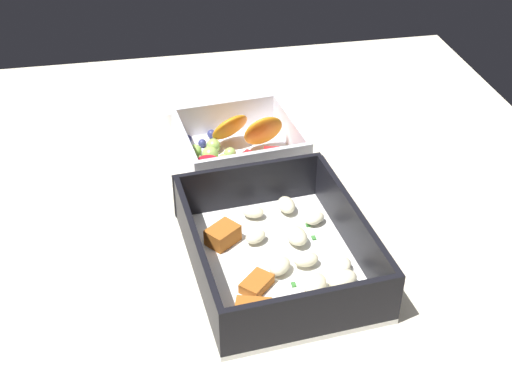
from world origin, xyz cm
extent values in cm
cube|color=beige|center=(0.00, 0.00, 1.00)|extent=(80.00, 80.00, 2.00)
cube|color=white|center=(-11.94, -0.96, 2.30)|extent=(21.97, 17.99, 0.60)
cube|color=black|center=(-21.92, -1.82, 5.14)|extent=(2.00, 16.26, 5.07)
cube|color=black|center=(-1.96, -0.10, 5.14)|extent=(2.00, 16.26, 5.07)
cube|color=black|center=(-12.61, 6.85, 5.14)|extent=(19.42, 2.27, 5.07)
cube|color=black|center=(-11.26, -8.77, 5.14)|extent=(19.42, 2.27, 5.07)
ellipsoid|color=beige|center=(-14.48, -6.95, 3.33)|extent=(2.55, 2.31, 1.05)
ellipsoid|color=beige|center=(-6.81, -6.12, 3.39)|extent=(2.38, 2.70, 1.12)
ellipsoid|color=beige|center=(-19.05, -3.22, 3.53)|extent=(2.78, 2.04, 1.33)
ellipsoid|color=beige|center=(-13.09, -3.58, 3.47)|extent=(1.96, 2.64, 1.24)
ellipsoid|color=beige|center=(-9.54, -3.48, 3.62)|extent=(3.29, 2.61, 1.46)
ellipsoid|color=beige|center=(-4.56, 0.43, 3.41)|extent=(2.27, 2.70, 1.15)
ellipsoid|color=beige|center=(-19.74, -5.51, 3.47)|extent=(1.95, 2.62, 1.24)
ellipsoid|color=beige|center=(-4.15, -3.72, 3.51)|extent=(2.69, 1.95, 1.30)
ellipsoid|color=beige|center=(-13.60, -0.90, 3.50)|extent=(3.11, 3.06, 1.28)
ellipsoid|color=beige|center=(-16.73, -6.15, 3.64)|extent=(3.08, 3.56, 1.49)
ellipsoid|color=beige|center=(-16.84, -3.46, 3.63)|extent=(3.58, 3.33, 1.47)
ellipsoid|color=beige|center=(-8.64, 0.51, 3.39)|extent=(2.46, 2.74, 1.13)
cube|color=#AD5B1E|center=(-7.94, 3.76, 3.50)|extent=(3.79, 3.94, 1.79)
cube|color=#AD5B1E|center=(-18.69, 2.66, 3.34)|extent=(2.83, 3.65, 1.48)
cube|color=#AD5B1E|center=(-15.18, 1.67, 3.10)|extent=(3.63, 3.63, 1.01)
cube|color=#387A33|center=(-17.70, -7.43, 2.70)|extent=(0.60, 0.40, 0.20)
cube|color=#387A33|center=(-9.17, -5.45, 2.70)|extent=(0.60, 0.40, 0.20)
cube|color=#387A33|center=(-6.97, -5.39, 2.70)|extent=(0.60, 0.40, 0.20)
cube|color=#387A33|center=(-15.55, -1.80, 2.70)|extent=(0.60, 0.40, 0.20)
cube|color=white|center=(8.17, -0.72, 2.30)|extent=(14.53, 15.14, 0.60)
cube|color=white|center=(1.95, -1.40, 4.63)|extent=(2.09, 13.79, 4.05)
cube|color=white|center=(14.39, -0.04, 4.63)|extent=(2.09, 13.79, 4.05)
cube|color=white|center=(7.46, 5.84, 4.63)|extent=(11.91, 1.88, 4.05)
cube|color=white|center=(8.89, -7.28, 4.63)|extent=(11.91, 1.88, 4.05)
ellipsoid|color=orange|center=(8.75, -3.78, 5.24)|extent=(4.25, 5.52, 5.07)
ellipsoid|color=orange|center=(10.61, -0.22, 5.10)|extent=(5.71, 6.12, 4.79)
cube|color=red|center=(5.17, -1.16, 3.39)|extent=(3.24, 3.26, 1.58)
cube|color=red|center=(5.12, -4.16, 3.47)|extent=(3.39, 2.90, 1.74)
sphere|color=#9ECC60|center=(7.45, 0.51, 3.34)|extent=(1.49, 1.49, 1.49)
sphere|color=#9ECC60|center=(6.33, 4.31, 3.32)|extent=(1.45, 1.45, 1.45)
sphere|color=#9ECC60|center=(9.46, 2.24, 3.46)|extent=(1.73, 1.73, 1.73)
sphere|color=#9ECC60|center=(7.30, 2.93, 3.59)|extent=(1.98, 1.98, 1.98)
sphere|color=#9ECC60|center=(6.07, 1.49, 3.37)|extent=(1.55, 1.55, 1.55)
sphere|color=#9ECC60|center=(8.60, 4.62, 3.45)|extent=(1.70, 1.70, 1.70)
cone|color=red|center=(4.15, 3.60, 3.67)|extent=(2.68, 2.68, 2.14)
sphere|color=navy|center=(12.08, 5.12, 3.14)|extent=(1.07, 1.07, 1.07)
sphere|color=navy|center=(10.87, 3.45, 3.11)|extent=(1.02, 1.02, 1.02)
sphere|color=navy|center=(12.80, 2.03, 3.15)|extent=(1.10, 1.10, 1.10)
cylinder|color=white|center=(18.67, 6.55, 3.09)|extent=(3.43, 3.43, 2.18)
camera|label=1|loc=(-61.39, 10.67, 46.96)|focal=48.05mm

